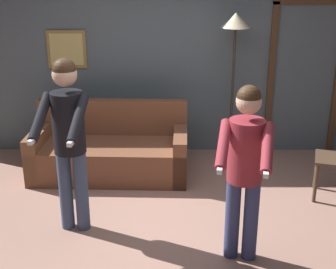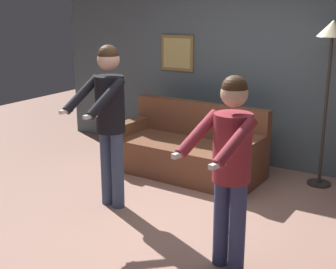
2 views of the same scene
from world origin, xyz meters
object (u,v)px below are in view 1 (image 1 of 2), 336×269
Objects in this scene: couch at (110,153)px; torchiere_lamp at (235,37)px; person_standing_left at (68,131)px; person_standing_right at (245,161)px.

torchiere_lamp is (1.55, 0.48, 1.35)m from couch.
torchiere_lamp is at bearing 45.73° from person_standing_left.
person_standing_right reaches higher than couch.
couch is 1.21× the size of person_standing_right.
couch is at bearing 127.46° from person_standing_right.
person_standing_left is at bearing -134.27° from torchiere_lamp.
torchiere_lamp is at bearing 17.12° from couch.
couch is 1.12× the size of person_standing_left.
couch is 1.53m from person_standing_left.
torchiere_lamp is 2.37m from person_standing_right.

